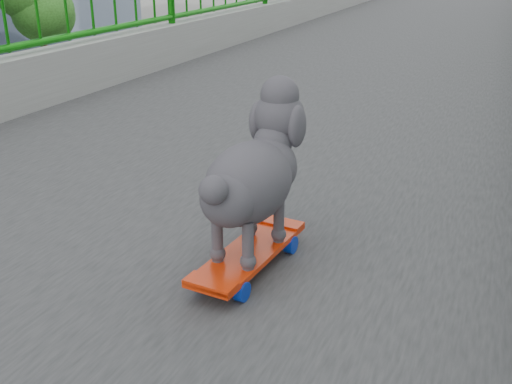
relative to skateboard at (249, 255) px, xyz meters
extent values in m
cube|color=#2D2D2F|center=(-0.51, 0.91, -0.30)|extent=(3.00, 24.00, 0.50)
cube|color=slate|center=(-0.51, 9.91, -3.80)|extent=(1.20, 1.20, 6.50)
cylinder|color=black|center=(-26.41, 28.91, -5.66)|extent=(0.44, 0.44, 2.77)
ellipsoid|color=#1C3D10|center=(-26.41, 28.91, -2.41)|extent=(4.40, 4.40, 3.74)
cube|color=red|center=(0.00, 0.00, 0.01)|extent=(0.18, 0.48, 0.02)
cube|color=#99999E|center=(-0.01, -0.15, -0.01)|extent=(0.09, 0.04, 0.02)
cylinder|color=#072AAA|center=(-0.07, -0.14, -0.02)|extent=(0.03, 0.06, 0.05)
sphere|color=yellow|center=(-0.07, -0.14, -0.02)|extent=(0.02, 0.02, 0.02)
cylinder|color=#072AAA|center=(0.05, -0.15, -0.02)|extent=(0.03, 0.06, 0.05)
sphere|color=yellow|center=(0.05, -0.15, -0.02)|extent=(0.02, 0.02, 0.02)
cube|color=#99999E|center=(0.01, 0.15, -0.01)|extent=(0.09, 0.04, 0.02)
cylinder|color=#072AAA|center=(-0.05, 0.15, -0.02)|extent=(0.03, 0.06, 0.05)
sphere|color=yellow|center=(-0.05, 0.15, -0.02)|extent=(0.02, 0.02, 0.02)
cylinder|color=#072AAA|center=(0.07, 0.14, -0.02)|extent=(0.03, 0.06, 0.05)
sphere|color=yellow|center=(0.07, 0.14, -0.02)|extent=(0.02, 0.02, 0.02)
ellipsoid|color=#312E33|center=(0.00, 0.00, 0.22)|extent=(0.24, 0.34, 0.22)
sphere|color=#312E33|center=(0.02, 0.18, 0.36)|extent=(0.15, 0.15, 0.15)
sphere|color=black|center=(0.03, 0.28, 0.34)|extent=(0.02, 0.02, 0.02)
sphere|color=#312E33|center=(-0.02, -0.18, 0.26)|extent=(0.07, 0.07, 0.07)
cylinder|color=#312E33|center=(-0.04, 0.10, 0.08)|extent=(0.03, 0.03, 0.14)
cylinder|color=#312E33|center=(0.06, 0.09, 0.08)|extent=(0.03, 0.03, 0.14)
cylinder|color=#312E33|center=(-0.06, -0.09, 0.08)|extent=(0.03, 0.03, 0.14)
cylinder|color=#312E33|center=(0.04, -0.10, 0.08)|extent=(0.03, 0.03, 0.14)
camera|label=1|loc=(0.59, -1.37, 0.80)|focal=42.00mm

